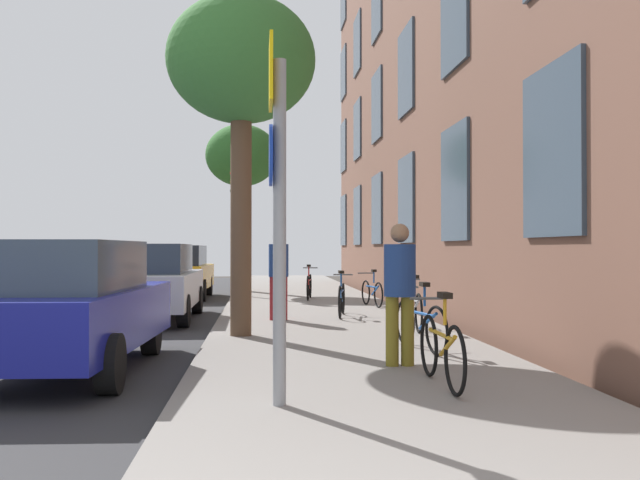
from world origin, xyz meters
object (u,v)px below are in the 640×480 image
(car_0, at_px, (69,305))
(tree_near, at_px, (241,65))
(bicycle_1, at_px, (420,323))
(bicycle_4, at_px, (372,292))
(traffic_light, at_px, (239,208))
(tree_far, at_px, (242,158))
(pedestrian_0, at_px, (400,284))
(bicycle_3, at_px, (342,298))
(bicycle_5, at_px, (309,286))
(pedestrian_1, at_px, (279,269))
(sign_post, at_px, (277,195))
(bicycle_0, at_px, (441,349))
(bicycle_2, at_px, (414,308))
(car_2, at_px, (179,271))
(car_1, at_px, (151,281))

(car_0, bearing_deg, tree_near, 52.07)
(bicycle_1, height_order, bicycle_4, bicycle_1)
(traffic_light, xyz_separation_m, car_0, (-1.70, -11.85, -1.91))
(tree_far, xyz_separation_m, pedestrian_0, (2.29, -14.75, -3.48))
(bicycle_3, height_order, bicycle_5, bicycle_5)
(car_0, bearing_deg, pedestrian_1, 61.27)
(sign_post, bearing_deg, tree_far, 92.61)
(bicycle_0, xyz_separation_m, bicycle_4, (0.88, 9.60, -0.03))
(bicycle_0, relative_size, bicycle_5, 0.96)
(bicycle_2, bearing_deg, tree_near, -169.68)
(bicycle_1, xyz_separation_m, bicycle_4, (0.53, 7.20, -0.02))
(bicycle_4, distance_m, pedestrian_1, 3.90)
(pedestrian_0, distance_m, pedestrian_1, 5.53)
(pedestrian_0, xyz_separation_m, car_2, (-4.15, 12.90, -0.26))
(bicycle_3, bearing_deg, traffic_light, 110.23)
(bicycle_3, bearing_deg, tree_near, -124.31)
(car_1, bearing_deg, pedestrian_0, -58.69)
(bicycle_0, height_order, pedestrian_1, pedestrian_1)
(car_2, bearing_deg, bicycle_5, -28.82)
(tree_far, xyz_separation_m, bicycle_4, (3.35, -6.37, -4.11))
(bicycle_0, distance_m, bicycle_3, 7.20)
(bicycle_3, distance_m, car_0, 6.85)
(bicycle_4, bearing_deg, bicycle_0, -95.25)
(car_1, bearing_deg, car_0, -90.20)
(bicycle_4, bearing_deg, car_0, -122.59)
(bicycle_1, relative_size, car_0, 0.40)
(bicycle_5, xyz_separation_m, pedestrian_0, (0.32, -10.79, 0.60))
(car_1, bearing_deg, bicycle_4, 19.89)
(bicycle_4, bearing_deg, pedestrian_0, -97.21)
(bicycle_3, distance_m, car_1, 4.06)
(bicycle_4, bearing_deg, traffic_light, 130.70)
(bicycle_2, xyz_separation_m, bicycle_3, (-0.98, 2.40, -0.00))
(bicycle_1, xyz_separation_m, bicycle_3, (-0.52, 4.80, 0.00))
(sign_post, distance_m, bicycle_0, 2.40)
(traffic_light, height_order, bicycle_0, traffic_light)
(traffic_light, distance_m, tree_near, 9.44)
(bicycle_4, relative_size, car_0, 0.37)
(bicycle_4, bearing_deg, pedestrian_1, -128.22)
(bicycle_5, xyz_separation_m, car_2, (-3.84, 2.11, 0.34))
(bicycle_3, relative_size, pedestrian_1, 0.94)
(pedestrian_0, distance_m, car_2, 13.55)
(sign_post, distance_m, pedestrian_0, 2.63)
(sign_post, height_order, tree_near, tree_near)
(sign_post, height_order, pedestrian_1, sign_post)
(tree_far, xyz_separation_m, pedestrian_1, (0.98, -9.39, -3.46))
(pedestrian_1, bearing_deg, bicycle_3, 24.95)
(bicycle_2, bearing_deg, sign_post, -114.60)
(tree_near, relative_size, bicycle_5, 3.14)
(pedestrian_1, xyz_separation_m, car_0, (-2.69, -4.91, -0.28))
(bicycle_0, height_order, bicycle_4, bicycle_0)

